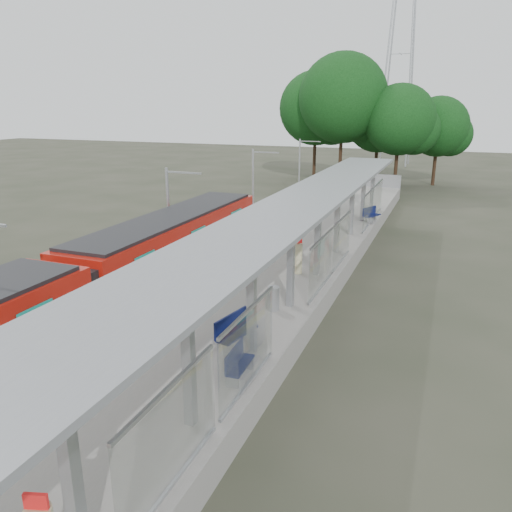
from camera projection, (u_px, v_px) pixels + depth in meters
The scene contains 14 objects.
trackbed at pixel (209, 264), 27.24m from camera, with size 3.00×70.00×0.24m, color #59544C.
platform at pixel (288, 267), 25.57m from camera, with size 6.00×50.00×1.00m, color gray.
tactile_strip at pixel (242, 252), 26.30m from camera, with size 0.60×50.00×0.02m, color gold.
end_fence at pixel (368, 180), 47.48m from camera, with size 6.00×0.10×1.20m, color #9EA0A5.
train at pixel (68, 300), 17.10m from camera, with size 2.74×27.60×3.62m.
canopy at pixel (298, 213), 20.53m from camera, with size 3.27×38.00×3.66m.
pylon at pixel (403, 24), 67.76m from camera, with size 8.00×4.00×38.00m, color #9EA0A5, non-canonical shape.
tree_cluster at pixel (361, 110), 53.03m from camera, with size 20.40×11.76×13.78m.
catenary_masts at pixel (170, 216), 26.14m from camera, with size 2.08×48.16×5.40m.
bench_near at pixel (238, 362), 14.14m from camera, with size 0.48×1.38×0.93m.
bench_mid at pixel (234, 330), 15.89m from camera, with size 0.86×1.73×1.13m.
bench_far at pixel (371, 214), 33.03m from camera, with size 1.04×1.53×1.01m.
info_pillar_far at pixel (298, 258), 22.92m from camera, with size 0.38×0.38×1.69m.
litter_bin at pixel (273, 298), 18.87m from camera, with size 0.45×0.45×0.92m, color #9EA0A5.
Camera 1 is at (7.31, -3.22, 8.49)m, focal length 35.00 mm.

